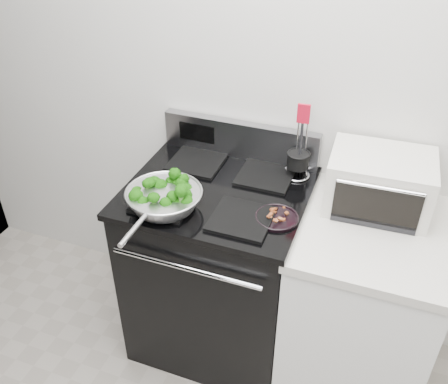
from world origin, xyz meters
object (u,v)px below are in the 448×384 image
at_px(gas_range, 218,266).
at_px(utensil_holder, 298,164).
at_px(skillet, 164,198).
at_px(bacon_plate, 277,216).
at_px(toaster_oven, 379,182).

height_order(gas_range, utensil_holder, utensil_holder).
distance_m(gas_range, skillet, 0.58).
bearing_deg(utensil_holder, bacon_plate, -94.30).
distance_m(gas_range, toaster_oven, 0.87).
bearing_deg(skillet, toaster_oven, 24.42).
xyz_separation_m(gas_range, toaster_oven, (0.66, 0.16, 0.55)).
bearing_deg(bacon_plate, toaster_oven, 37.46).
relative_size(gas_range, toaster_oven, 2.62).
relative_size(gas_range, bacon_plate, 6.39).
bearing_deg(bacon_plate, gas_range, 158.59).
height_order(skillet, toaster_oven, toaster_oven).
height_order(gas_range, toaster_oven, toaster_oven).
relative_size(gas_range, skillet, 2.22).
bearing_deg(gas_range, skillet, -126.89).
xyz_separation_m(skillet, bacon_plate, (0.46, 0.09, -0.03)).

